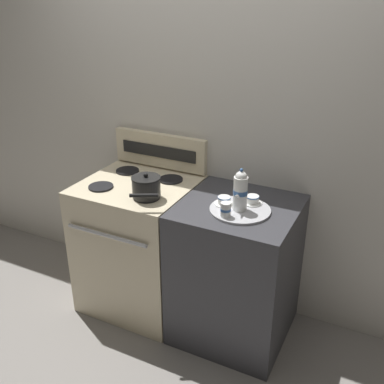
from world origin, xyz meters
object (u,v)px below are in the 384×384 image
Objects in this scene: stove at (140,244)px; serving_tray at (240,210)px; creamer_jug at (226,209)px; saucepan at (146,187)px; teacup_left at (252,200)px; teapot at (240,190)px; teacup_right at (224,201)px.

serving_tray reaches higher than stove.
serving_tray is 0.14m from creamer_jug.
stove is 3.28× the size of saucepan.
teacup_left is at bearing 17.57° from saucepan.
stove is 0.88m from serving_tray.
creamer_jug is at bearing -110.07° from teapot.
teacup_right is at bearing -149.36° from teacup_left.
teapot reaches higher than teacup_right.
stove is at bearing 174.60° from teapot.
serving_tray is at bearing -4.74° from stove.
serving_tray is at bearing -110.97° from teacup_left.
saucepan is 0.64m from teacup_left.
stove is 3.70× the size of teapot.
stove is at bearing 175.76° from teacup_right.
serving_tray is 0.11m from teacup_left.
saucepan is 1.13× the size of teapot.
serving_tray is at bearing 85.20° from teapot.
teacup_right is (0.64, -0.05, 0.50)m from stove.
saucepan is (0.17, -0.15, 0.54)m from stove.
teacup_right is (-0.14, -0.09, 0.00)m from teacup_left.
teacup_left is 0.17m from teacup_right.
creamer_jug is (-0.04, -0.11, -0.08)m from teapot.
teacup_left reaches higher than stove.
teapot is (-0.00, -0.01, 0.13)m from serving_tray.
saucepan is at bearing 177.13° from creamer_jug.
teacup_left is (0.04, 0.11, -0.10)m from teapot.
teapot is 0.14m from teacup_right.
teacup_right reaches higher than serving_tray.
teacup_left is at bearing 69.03° from serving_tray.
serving_tray is at bearing 70.94° from creamer_jug.
creamer_jug is (-0.08, -0.22, 0.02)m from teacup_left.
stove is 0.95m from teapot.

